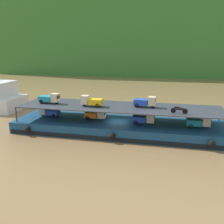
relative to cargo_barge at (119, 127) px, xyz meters
name	(u,v)px	position (x,y,z in m)	size (l,w,h in m)	color
ground_plane	(119,132)	(0.00, 0.03, -0.75)	(400.00, 400.00, 0.00)	brown
hillside_far_bank	(156,14)	(0.00, 74.99, 22.95)	(127.28, 28.00, 42.07)	#33702D
cargo_barge	(119,127)	(0.00, 0.00, 0.00)	(27.32, 7.87, 1.50)	navy
cargo_rack	(119,107)	(0.00, 0.03, 2.69)	(25.72, 6.47, 2.00)	#2D333D
mini_truck_lower_stern	(49,112)	(-9.90, 0.24, 1.44)	(2.79, 1.29, 1.38)	#1E47B7
mini_truck_lower_aft	(96,115)	(-3.15, 0.17, 1.44)	(2.75, 1.22, 1.38)	orange
mini_truck_lower_mid	(144,119)	(3.29, -0.44, 1.44)	(2.75, 1.22, 1.38)	#1E47B7
mini_truck_lower_fore	(199,122)	(9.84, -0.43, 1.44)	(2.76, 1.23, 1.38)	teal
mini_truck_upper_stern	(50,98)	(-9.42, -0.26, 3.44)	(2.80, 1.30, 1.38)	teal
mini_truck_upper_mid	(91,101)	(-3.41, -0.74, 3.44)	(2.75, 1.21, 1.38)	gold
mini_truck_upper_fore	(145,102)	(3.33, 0.33, 3.44)	(2.79, 1.28, 1.38)	#1E47B7
motorcycle_upper_port	(179,110)	(7.40, -1.91, 3.18)	(1.90, 0.55, 0.87)	black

